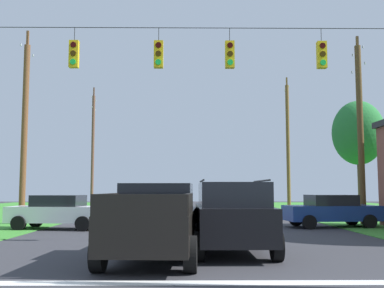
% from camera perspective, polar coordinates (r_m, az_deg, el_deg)
% --- Properties ---
extents(stop_bar_stripe, '(12.80, 0.45, 0.01)m').
position_cam_1_polar(stop_bar_stripe, '(9.28, 1.15, -16.75)').
color(stop_bar_stripe, white).
rests_on(stop_bar_stripe, ground).
extents(lane_dash_0, '(2.50, 0.15, 0.01)m').
position_cam_1_polar(lane_dash_0, '(15.21, 0.44, -12.35)').
color(lane_dash_0, white).
rests_on(lane_dash_0, ground).
extents(lane_dash_1, '(2.50, 0.15, 0.01)m').
position_cam_1_polar(lane_dash_1, '(22.51, 0.09, -10.13)').
color(lane_dash_1, white).
rests_on(lane_dash_1, ground).
extents(lane_dash_2, '(2.50, 0.15, 0.01)m').
position_cam_1_polar(lane_dash_2, '(27.71, -0.05, -9.27)').
color(lane_dash_2, white).
rests_on(lane_dash_2, ground).
extents(lane_dash_3, '(2.50, 0.15, 0.01)m').
position_cam_1_polar(lane_dash_3, '(34.65, -0.17, -8.52)').
color(lane_dash_3, white).
rests_on(lane_dash_3, ground).
extents(lane_dash_4, '(2.50, 0.15, 0.01)m').
position_cam_1_polar(lane_dash_4, '(40.33, -0.23, -8.09)').
color(lane_dash_4, white).
rests_on(lane_dash_4, ground).
extents(overhead_signal_span, '(15.05, 0.31, 7.79)m').
position_cam_1_polar(overhead_signal_span, '(15.91, 0.10, 3.75)').
color(overhead_signal_span, '#4F3C25').
rests_on(overhead_signal_span, ground).
extents(pickup_truck, '(2.50, 5.49, 1.95)m').
position_cam_1_polar(pickup_truck, '(12.16, -4.59, -9.49)').
color(pickup_truck, black).
rests_on(pickup_truck, ground).
extents(suv_black, '(2.22, 4.80, 2.05)m').
position_cam_1_polar(suv_black, '(13.38, 4.89, -8.72)').
color(suv_black, black).
rests_on(suv_black, ground).
extents(distant_car_crossing_white, '(4.45, 2.34, 1.52)m').
position_cam_1_polar(distant_car_crossing_white, '(21.79, -16.16, -8.00)').
color(distant_car_crossing_white, silver).
rests_on(distant_car_crossing_white, ground).
extents(distant_car_oncoming, '(4.46, 2.36, 1.52)m').
position_cam_1_polar(distant_car_oncoming, '(22.89, 16.80, -7.85)').
color(distant_car_oncoming, navy).
rests_on(distant_car_oncoming, ground).
extents(utility_pole_mid_right, '(0.31, 1.91, 9.79)m').
position_cam_1_polar(utility_pole_mid_right, '(25.34, 20.06, 1.77)').
color(utility_pole_mid_right, brown).
rests_on(utility_pole_mid_right, ground).
extents(utility_pole_far_right, '(0.31, 1.85, 11.65)m').
position_cam_1_polar(utility_pole_far_right, '(41.28, 11.76, -0.11)').
color(utility_pole_far_right, brown).
rests_on(utility_pole_far_right, ground).
extents(utility_pole_mid_left, '(0.31, 1.97, 10.17)m').
position_cam_1_polar(utility_pole_mid_left, '(25.59, -19.97, 1.64)').
color(utility_pole_mid_left, brown).
rests_on(utility_pole_mid_left, ground).
extents(utility_pole_far_left, '(0.27, 1.95, 11.03)m').
position_cam_1_polar(utility_pole_far_left, '(42.68, -12.15, -0.47)').
color(utility_pole_far_left, brown).
rests_on(utility_pole_far_left, ground).
extents(tree_roadside_far_right, '(3.44, 3.44, 7.73)m').
position_cam_1_polar(tree_roadside_far_right, '(33.06, 19.82, 1.28)').
color(tree_roadside_far_right, brown).
rests_on(tree_roadside_far_right, ground).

